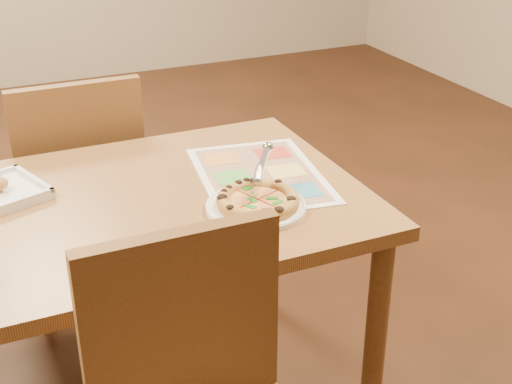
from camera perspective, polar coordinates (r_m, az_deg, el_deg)
name	(u,v)px	position (r m, az deg, el deg)	size (l,w,h in m)	color
dining_table	(121,233)	(1.94, -10.72, -3.21)	(1.30, 0.85, 0.72)	olive
chair_far	(78,170)	(2.50, -14.02, 1.68)	(0.42, 0.42, 0.47)	brown
plate	(256,207)	(1.84, 0.00, -1.20)	(0.26, 0.26, 0.01)	white
pizza	(258,201)	(1.83, 0.15, -0.71)	(0.22, 0.22, 0.03)	#BC8340
pizza_cutter	(261,170)	(1.85, 0.39, 1.79)	(0.11, 0.14, 0.10)	silver
menu	(260,175)	(2.03, 0.31, 1.40)	(0.34, 0.47, 0.01)	white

